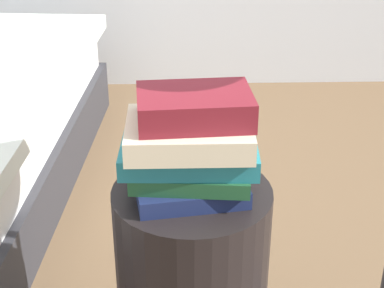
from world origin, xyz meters
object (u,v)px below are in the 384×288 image
Objects in this scene: side_table at (192,288)px; book_navy at (188,182)px; book_forest at (190,167)px; book_maroon at (195,108)px; book_teal at (189,151)px; book_cream at (189,134)px.

book_navy reaches higher than side_table.
side_table is 2.20× the size of book_forest.
book_maroon is at bearing -41.83° from side_table.
side_table is 0.28m from book_navy.
book_teal is (0.00, 0.00, 0.07)m from book_navy.
book_navy is 0.94× the size of book_forest.
book_cream is (-0.00, -0.02, 0.09)m from book_forest.
book_navy is at bearing 140.56° from side_table.
side_table is at bearing -63.70° from book_forest.
book_maroon is (0.01, -0.01, 0.10)m from book_teal.
book_cream reaches higher than book_forest.
book_navy is 1.00× the size of book_maroon.
book_forest reaches higher than side_table.
book_forest is at bearing 32.18° from book_navy.
book_forest is 0.09m from book_cream.
book_navy is 0.07m from book_teal.
book_maroon is at bearing -49.05° from book_navy.
book_teal is (-0.00, -0.00, 0.04)m from book_forest.
book_maroon is (0.01, -0.01, 0.18)m from book_navy.
side_table is 0.46m from book_maroon.
side_table is 2.11× the size of book_cream.
book_navy is 0.81× the size of book_teal.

